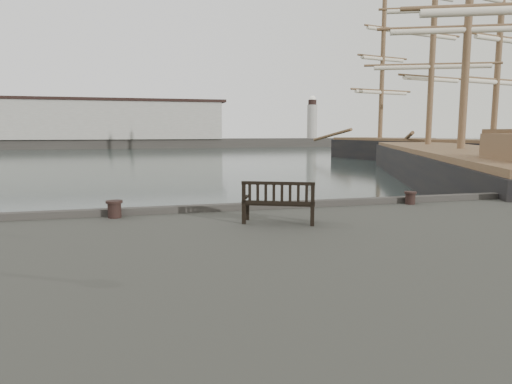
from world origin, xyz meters
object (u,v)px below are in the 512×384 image
(bench, at_px, (279,210))
(bollard_left, at_px, (114,209))
(tall_ship_far, at_px, (428,156))
(tall_ship_main, at_px, (459,174))
(bollard_right, at_px, (410,198))

(bench, height_order, bollard_left, bench)
(bollard_left, height_order, tall_ship_far, tall_ship_far)
(bollard_left, distance_m, tall_ship_far, 49.12)
(bench, bearing_deg, tall_ship_far, 73.66)
(bench, distance_m, tall_ship_main, 25.38)
(bench, xyz_separation_m, bollard_left, (-3.88, 1.73, -0.10))
(bollard_right, relative_size, tall_ship_far, 0.01)
(bollard_right, bearing_deg, tall_ship_far, 54.10)
(bench, height_order, tall_ship_main, tall_ship_main)
(bollard_right, bearing_deg, bench, -159.98)
(bollard_left, bearing_deg, tall_ship_main, 34.06)
(bench, height_order, tall_ship_far, tall_ship_far)
(tall_ship_main, xyz_separation_m, tall_ship_far, (11.51, 19.97, 0.12))
(bench, bearing_deg, bollard_right, 42.97)
(bollard_left, bearing_deg, bollard_right, 0.00)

